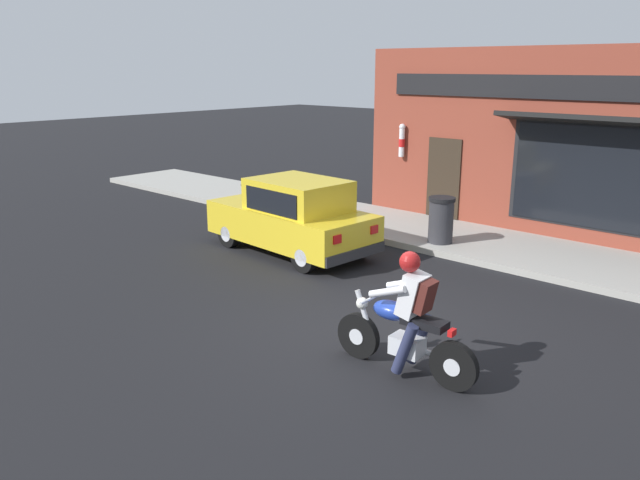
{
  "coord_description": "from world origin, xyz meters",
  "views": [
    {
      "loc": [
        -6.93,
        -5.18,
        3.78
      ],
      "look_at": [
        0.58,
        1.59,
        0.95
      ],
      "focal_mm": 35.0,
      "sensor_mm": 36.0,
      "label": 1
    }
  ],
  "objects": [
    {
      "name": "ground_plane",
      "position": [
        0.0,
        0.0,
        0.0
      ],
      "size": [
        80.0,
        80.0,
        0.0
      ],
      "primitive_type": "plane",
      "color": "black"
    },
    {
      "name": "sidewalk_curb",
      "position": [
        5.05,
        3.0,
        0.07
      ],
      "size": [
        2.6,
        22.0,
        0.14
      ],
      "primitive_type": "cube",
      "color": "#9E9B93",
      "rests_on": "ground"
    },
    {
      "name": "storefront_building",
      "position": [
        6.57,
        -0.03,
        2.11
      ],
      "size": [
        1.25,
        9.75,
        4.2
      ],
      "color": "brown",
      "rests_on": "ground"
    },
    {
      "name": "motorcycle_with_rider",
      "position": [
        -0.86,
        -1.15,
        0.68
      ],
      "size": [
        0.58,
        2.02,
        1.62
      ],
      "color": "black",
      "rests_on": "ground"
    },
    {
      "name": "car_hatchback",
      "position": [
        2.01,
        3.65,
        0.77
      ],
      "size": [
        1.89,
        3.88,
        1.57
      ],
      "color": "black",
      "rests_on": "ground"
    },
    {
      "name": "trash_bin",
      "position": [
        4.32,
        1.51,
        0.64
      ],
      "size": [
        0.56,
        0.56,
        0.98
      ],
      "color": "#2D2D33",
      "rests_on": "sidewalk_curb"
    }
  ]
}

